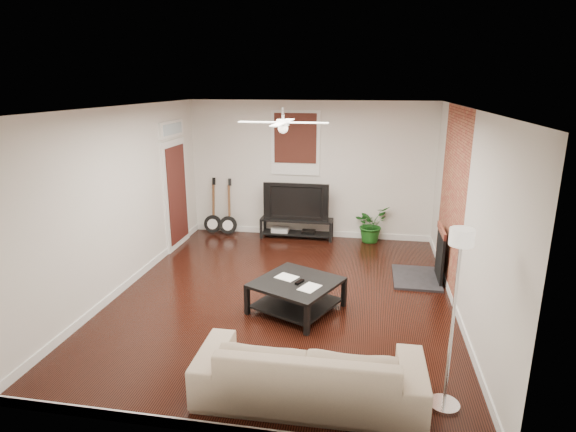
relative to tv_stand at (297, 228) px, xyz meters
name	(u,v)px	position (x,y,z in m)	size (l,w,h in m)	color
room	(283,207)	(0.23, -2.78, 1.19)	(5.01, 6.01, 2.81)	black
brick_accent	(452,198)	(2.72, -1.78, 1.19)	(0.02, 2.20, 2.80)	#953D30
fireplace	(428,253)	(2.43, -1.78, 0.25)	(0.80, 1.10, 0.92)	black
window_back	(295,143)	(-0.07, 0.19, 1.74)	(1.00, 0.06, 1.30)	black
door_left	(176,184)	(-2.23, -0.88, 1.04)	(0.08, 1.00, 2.50)	white
tv_stand	(297,228)	(0.00, 0.00, 0.00)	(1.49, 0.40, 0.42)	black
tv	(297,200)	(0.00, 0.02, 0.59)	(1.34, 0.18, 0.77)	black
coffee_table	(296,295)	(0.50, -3.21, 0.01)	(1.05, 1.05, 0.44)	black
sofa	(309,369)	(0.93, -5.10, 0.13)	(2.30, 0.90, 0.67)	tan
floor_lamp	(453,322)	(2.28, -5.00, 0.73)	(0.31, 0.31, 1.87)	silver
potted_plant	(371,224)	(1.52, 0.03, 0.16)	(0.66, 0.58, 0.74)	#195418
guitar_left	(212,206)	(-1.81, -0.03, 0.40)	(0.38, 0.26, 1.21)	black
guitar_right	(228,207)	(-1.46, -0.06, 0.40)	(0.38, 0.26, 1.21)	black
ceiling_fan	(283,122)	(0.23, -2.78, 2.39)	(1.24, 1.24, 0.32)	white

